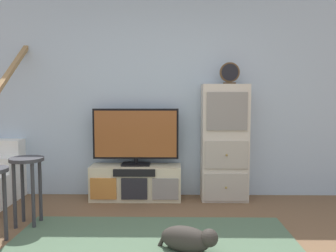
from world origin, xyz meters
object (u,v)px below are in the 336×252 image
object	(u,v)px
desk_clock	(230,73)
dog	(189,239)
television	(136,135)
side_cabinet	(224,143)
media_console	(136,182)
bar_stool_far	(27,175)

from	to	relation	value
desk_clock	dog	bearing A→B (deg)	-110.80
television	dog	xyz separation A→B (m)	(0.61, -1.53, -0.71)
television	side_cabinet	xyz separation A→B (m)	(1.13, -0.01, -0.09)
media_console	side_cabinet	size ratio (longest dim) A/B	0.78
television	dog	distance (m)	1.80
desk_clock	dog	size ratio (longest dim) A/B	0.52
media_console	television	distance (m)	0.61
media_console	side_cabinet	world-z (taller)	side_cabinet
media_console	television	world-z (taller)	television
media_console	bar_stool_far	size ratio (longest dim) A/B	1.64
television	dog	world-z (taller)	television
bar_stool_far	desk_clock	bearing A→B (deg)	22.36
media_console	bar_stool_far	world-z (taller)	bar_stool_far
television	desk_clock	bearing A→B (deg)	-1.39
bar_stool_far	side_cabinet	bearing A→B (deg)	23.17
bar_stool_far	media_console	bearing A→B (deg)	41.90
television	dog	size ratio (longest dim) A/B	2.12
desk_clock	dog	world-z (taller)	desk_clock
television	bar_stool_far	bearing A→B (deg)	-137.36
media_console	desk_clock	distance (m)	1.82
media_console	side_cabinet	distance (m)	1.24
television	bar_stool_far	size ratio (longest dim) A/B	1.56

